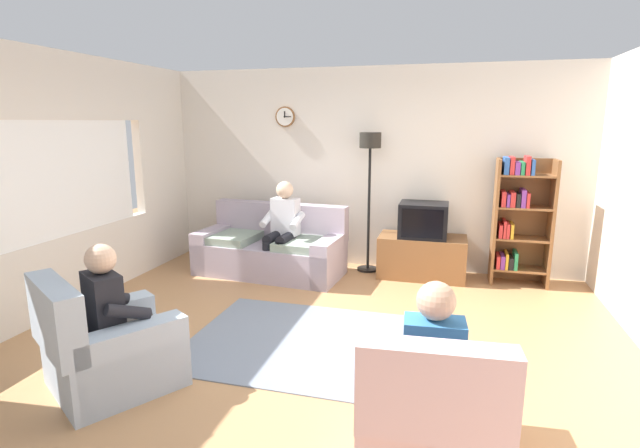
{
  "coord_description": "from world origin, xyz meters",
  "views": [
    {
      "loc": [
        1.1,
        -3.87,
        1.98
      ],
      "look_at": [
        -0.27,
        1.08,
        0.89
      ],
      "focal_mm": 26.93,
      "sensor_mm": 36.0,
      "label": 1
    }
  ],
  "objects": [
    {
      "name": "person_on_couch",
      "position": [
        -0.96,
        1.78,
        0.7
      ],
      "size": [
        0.54,
        0.56,
        1.24
      ],
      "color": "silver",
      "rests_on": "ground_plane"
    },
    {
      "name": "back_wall_assembly",
      "position": [
        -0.0,
        2.66,
        1.35
      ],
      "size": [
        6.2,
        0.17,
        2.7
      ],
      "color": "silver",
      "rests_on": "ground_plane"
    },
    {
      "name": "ground_plane",
      "position": [
        0.0,
        0.0,
        0.0
      ],
      "size": [
        12.0,
        12.0,
        0.0
      ],
      "primitive_type": "plane",
      "color": "#B27F51"
    },
    {
      "name": "bookshelf",
      "position": [
        1.91,
        2.32,
        0.84
      ],
      "size": [
        0.68,
        0.36,
        1.59
      ],
      "color": "brown",
      "rests_on": "ground_plane"
    },
    {
      "name": "tv_stand",
      "position": [
        0.78,
        2.25,
        0.27
      ],
      "size": [
        1.1,
        0.56,
        0.54
      ],
      "color": "brown",
      "rests_on": "ground_plane"
    },
    {
      "name": "tv",
      "position": [
        0.78,
        2.23,
        0.76
      ],
      "size": [
        0.6,
        0.49,
        0.44
      ],
      "color": "black",
      "rests_on": "tv_stand"
    },
    {
      "name": "armchair_near_window",
      "position": [
        -1.33,
        -1.07,
        0.29
      ],
      "size": [
        1.15,
        1.17,
        0.9
      ],
      "color": "#9EADBC",
      "rests_on": "ground_plane"
    },
    {
      "name": "left_wall_assembly",
      "position": [
        -2.86,
        0.03,
        1.34
      ],
      "size": [
        0.12,
        5.8,
        2.7
      ],
      "color": "silver",
      "rests_on": "ground_plane"
    },
    {
      "name": "couch",
      "position": [
        -1.16,
        1.89,
        0.31
      ],
      "size": [
        1.97,
        1.03,
        0.9
      ],
      "color": "#A899A8",
      "rests_on": "ground_plane"
    },
    {
      "name": "person_in_right_armchair",
      "position": [
        1.04,
        -1.19,
        0.6
      ],
      "size": [
        0.53,
        0.56,
        1.12
      ],
      "color": "#3372B2",
      "rests_on": "ground_plane"
    },
    {
      "name": "armchair_near_bookshelf",
      "position": [
        1.05,
        -1.28,
        0.29
      ],
      "size": [
        0.86,
        0.94,
        0.9
      ],
      "color": "beige",
      "rests_on": "ground_plane"
    },
    {
      "name": "floor_lamp",
      "position": [
        0.06,
        2.35,
        1.45
      ],
      "size": [
        0.28,
        0.28,
        1.85
      ],
      "color": "black",
      "rests_on": "ground_plane"
    },
    {
      "name": "person_in_left_armchair",
      "position": [
        -1.28,
        -1.0,
        0.6
      ],
      "size": [
        0.61,
        0.64,
        1.12
      ],
      "color": "black",
      "rests_on": "ground_plane"
    },
    {
      "name": "area_rug",
      "position": [
        -0.06,
        0.03,
        0.01
      ],
      "size": [
        2.2,
        1.7,
        0.01
      ],
      "primitive_type": "cube",
      "color": "slate",
      "rests_on": "ground_plane"
    }
  ]
}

